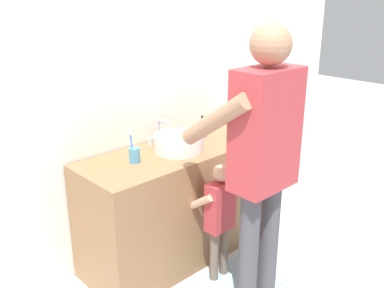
{
  "coord_description": "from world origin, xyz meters",
  "views": [
    {
      "loc": [
        -1.83,
        -1.78,
        1.84
      ],
      "look_at": [
        0.0,
        0.15,
        0.89
      ],
      "focal_mm": 40.97,
      "sensor_mm": 36.0,
      "label": 1
    }
  ],
  "objects_px": {
    "soap_bottle": "(202,129)",
    "child_toddler": "(219,213)",
    "adult_parent": "(262,147)",
    "toothbrush_cup": "(134,155)"
  },
  "relations": [
    {
      "from": "soap_bottle",
      "to": "child_toddler",
      "type": "xyz_separation_m",
      "value": [
        -0.31,
        -0.47,
        -0.39
      ]
    },
    {
      "from": "soap_bottle",
      "to": "child_toddler",
      "type": "relative_size",
      "value": 0.2
    },
    {
      "from": "soap_bottle",
      "to": "adult_parent",
      "type": "xyz_separation_m",
      "value": [
        -0.29,
        -0.76,
        0.13
      ]
    },
    {
      "from": "child_toddler",
      "to": "adult_parent",
      "type": "height_order",
      "value": "adult_parent"
    },
    {
      "from": "child_toddler",
      "to": "soap_bottle",
      "type": "bearing_deg",
      "value": 56.79
    },
    {
      "from": "adult_parent",
      "to": "toothbrush_cup",
      "type": "bearing_deg",
      "value": 116.52
    },
    {
      "from": "toothbrush_cup",
      "to": "child_toddler",
      "type": "relative_size",
      "value": 0.25
    },
    {
      "from": "adult_parent",
      "to": "child_toddler",
      "type": "bearing_deg",
      "value": 92.93
    },
    {
      "from": "toothbrush_cup",
      "to": "soap_bottle",
      "type": "distance_m",
      "value": 0.65
    },
    {
      "from": "child_toddler",
      "to": "adult_parent",
      "type": "xyz_separation_m",
      "value": [
        0.02,
        -0.3,
        0.52
      ]
    }
  ]
}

